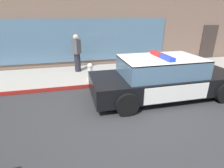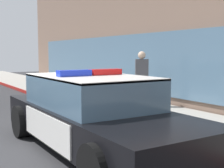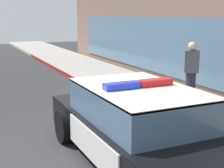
{
  "view_description": "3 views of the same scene",
  "coord_description": "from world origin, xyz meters",
  "views": [
    {
      "loc": [
        -1.55,
        -4.44,
        2.67
      ],
      "look_at": [
        -0.23,
        0.94,
        0.49
      ],
      "focal_mm": 28.23,
      "sensor_mm": 36.0,
      "label": 1
    },
    {
      "loc": [
        6.58,
        -2.14,
        1.8
      ],
      "look_at": [
        -0.55,
        2.3,
        0.98
      ],
      "focal_mm": 50.51,
      "sensor_mm": 36.0,
      "label": 2
    },
    {
      "loc": [
        6.29,
        -2.17,
        2.65
      ],
      "look_at": [
        -0.4,
        0.94,
        1.07
      ],
      "focal_mm": 53.53,
      "sensor_mm": 36.0,
      "label": 3
    }
  ],
  "objects": [
    {
      "name": "police_cruiser",
      "position": [
        1.49,
        0.64,
        0.68
      ],
      "size": [
        5.02,
        2.1,
        1.49
      ],
      "rotation": [
        0.0,
        0.0,
        0.0
      ],
      "color": "black",
      "rests_on": "ground"
    },
    {
      "name": "pedestrian_on_sidewalk",
      "position": [
        -1.21,
        3.79,
        1.01
      ],
      "size": [
        0.44,
        0.48,
        1.71
      ],
      "rotation": [
        0.0,
        0.0,
        5.7
      ],
      "color": "#23232D",
      "rests_on": "sidewalk"
    },
    {
      "name": "curb_red_paint",
      "position": [
        0.0,
        1.95,
        0.08
      ],
      "size": [
        28.8,
        0.04,
        0.14
      ],
      "primitive_type": "cube",
      "color": "maroon",
      "rests_on": "ground"
    },
    {
      "name": "sidewalk",
      "position": [
        0.0,
        3.36,
        0.07
      ],
      "size": [
        48.0,
        2.78,
        0.15
      ],
      "primitive_type": "cube",
      "color": "#A39E93",
      "rests_on": "ground"
    },
    {
      "name": "ground",
      "position": [
        0.0,
        0.0,
        0.0
      ],
      "size": [
        48.0,
        48.0,
        0.0
      ],
      "primitive_type": "plane",
      "color": "#303033"
    },
    {
      "name": "fire_hydrant",
      "position": [
        -0.78,
        2.37,
        0.5
      ],
      "size": [
        0.34,
        0.39,
        0.73
      ],
      "color": "silver",
      "rests_on": "sidewalk"
    }
  ]
}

